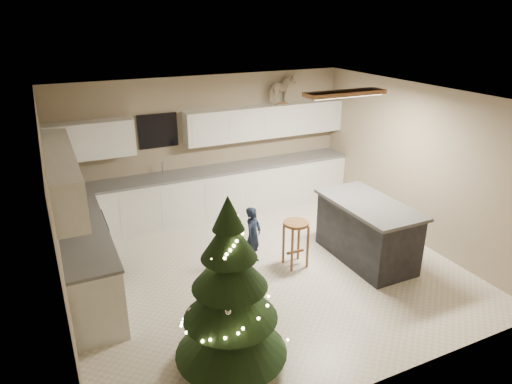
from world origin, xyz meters
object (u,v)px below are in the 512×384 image
christmas_tree (230,301)px  toddler (253,236)px  bar_stool (296,233)px  rocking_horse (282,90)px  island (367,231)px

christmas_tree → toddler: (1.15, 1.91, -0.37)m
bar_stool → toddler: bearing=148.1°
bar_stool → toddler: (-0.55, 0.34, -0.08)m
bar_stool → toddler: size_ratio=0.78×
toddler → rocking_horse: size_ratio=1.42×
island → rocking_horse: size_ratio=2.61×
bar_stool → island: bearing=-15.0°
rocking_horse → bar_stool: bearing=132.7°
toddler → rocking_horse: rocking_horse is taller
bar_stool → christmas_tree: 2.33m
rocking_horse → christmas_tree: bearing=121.0°
toddler → rocking_horse: 3.12m
island → christmas_tree: bearing=-155.6°
christmas_tree → rocking_horse: bearing=55.5°
rocking_horse → island: bearing=157.7°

